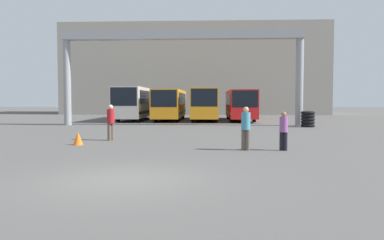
{
  "coord_description": "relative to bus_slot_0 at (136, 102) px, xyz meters",
  "views": [
    {
      "loc": [
        2.21,
        -9.42,
        2.05
      ],
      "look_at": [
        0.71,
        23.29,
        0.3
      ],
      "focal_mm": 35.0,
      "sensor_mm": 36.0,
      "label": 1
    }
  ],
  "objects": [
    {
      "name": "bus_slot_1",
      "position": [
        3.56,
        -0.05,
        -0.13
      ],
      "size": [
        2.54,
        11.1,
        3.04
      ],
      "color": "orange",
      "rests_on": "ground"
    },
    {
      "name": "ground_plane",
      "position": [
        5.34,
        -28.87,
        -1.89
      ],
      "size": [
        200.0,
        200.0,
        0.0
      ],
      "primitive_type": "plane",
      "color": "#514F4C"
    },
    {
      "name": "traffic_cone",
      "position": [
        1.55,
        -21.52,
        -1.58
      ],
      "size": [
        0.45,
        0.45,
        0.61
      ],
      "color": "orange",
      "rests_on": "ground"
    },
    {
      "name": "bus_slot_2",
      "position": [
        7.12,
        -0.31,
        -0.07
      ],
      "size": [
        2.55,
        10.58,
        3.16
      ],
      "color": "orange",
      "rests_on": "ground"
    },
    {
      "name": "pedestrian_near_right",
      "position": [
        10.57,
        -23.01,
        -1.05
      ],
      "size": [
        0.33,
        0.33,
        1.58
      ],
      "rotation": [
        0.0,
        0.0,
        2.72
      ],
      "color": "black",
      "rests_on": "ground"
    },
    {
      "name": "pedestrian_near_left",
      "position": [
        9.04,
        -22.99,
        -0.94
      ],
      "size": [
        0.37,
        0.37,
        1.78
      ],
      "rotation": [
        0.0,
        0.0,
        5.86
      ],
      "color": "brown",
      "rests_on": "ground"
    },
    {
      "name": "bus_slot_3",
      "position": [
        10.67,
        -0.4,
        -0.16
      ],
      "size": [
        2.48,
        10.4,
        2.99
      ],
      "color": "red",
      "rests_on": "ground"
    },
    {
      "name": "pedestrian_far_center",
      "position": [
        2.55,
        -19.54,
        -0.92
      ],
      "size": [
        0.38,
        0.38,
        1.82
      ],
      "rotation": [
        0.0,
        0.0,
        0.81
      ],
      "color": "brown",
      "rests_on": "ground"
    },
    {
      "name": "building_backdrop",
      "position": [
        5.34,
        19.66,
        4.59
      ],
      "size": [
        38.2,
        12.0,
        12.96
      ],
      "color": "gray",
      "rests_on": "ground"
    },
    {
      "name": "tire_stack",
      "position": [
        15.07,
        -9.5,
        -1.29
      ],
      "size": [
        1.04,
        1.04,
        1.2
      ],
      "color": "black",
      "rests_on": "ground"
    },
    {
      "name": "overhead_gantry",
      "position": [
        5.34,
        -8.23,
        4.17
      ],
      "size": [
        19.31,
        0.8,
        7.6
      ],
      "color": "gray",
      "rests_on": "ground"
    },
    {
      "name": "bus_slot_0",
      "position": [
        0.0,
        0.0,
        0.0
      ],
      "size": [
        2.6,
        11.2,
        3.28
      ],
      "color": "beige",
      "rests_on": "ground"
    }
  ]
}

